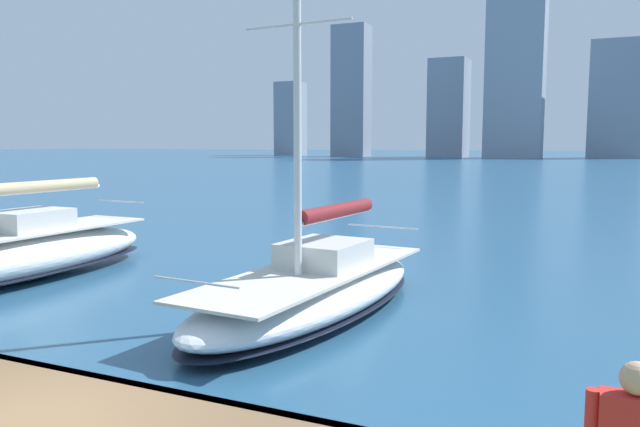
{
  "coord_description": "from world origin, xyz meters",
  "views": [
    {
      "loc": [
        -5.7,
        4.74,
        3.69
      ],
      "look_at": [
        -0.26,
        -7.22,
        2.2
      ],
      "focal_mm": 35.0,
      "sensor_mm": 36.0,
      "label": 1
    }
  ],
  "objects": [
    {
      "name": "sailboat_maroon",
      "position": [
        -0.1,
        -7.25,
        0.57
      ],
      "size": [
        3.34,
        8.58,
        9.4
      ],
      "color": "silver",
      "rests_on": "ground"
    },
    {
      "name": "city_skyline",
      "position": [
        -4.8,
        -157.3,
        18.35
      ],
      "size": [
        166.39,
        19.52,
        52.25
      ],
      "color": "#8993A2",
      "rests_on": "ground"
    },
    {
      "name": "sailboat_tan",
      "position": [
        8.57,
        -6.88,
        0.75
      ],
      "size": [
        2.74,
        9.03,
        12.12
      ],
      "color": "white",
      "rests_on": "ground"
    },
    {
      "name": "dock_pier",
      "position": [
        -0.0,
        -0.1,
        0.54
      ],
      "size": [
        28.0,
        2.8,
        0.6
      ],
      "color": "brown",
      "rests_on": "ground"
    }
  ]
}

